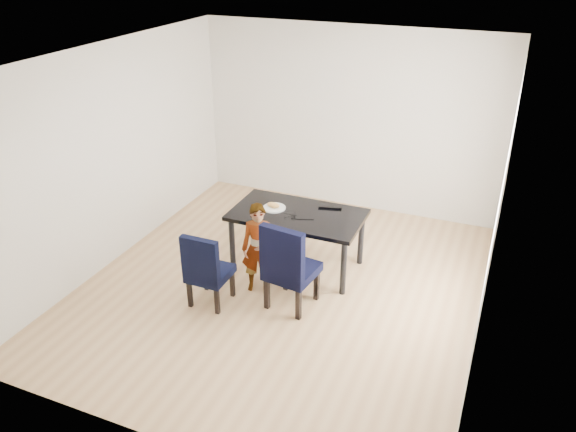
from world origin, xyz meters
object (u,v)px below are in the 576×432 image
at_px(plate, 274,208).
at_px(dining_table, 297,240).
at_px(chair_right, 292,264).
at_px(child, 259,248).
at_px(chair_left, 210,267).
at_px(laptop, 330,205).

bearing_deg(plate, dining_table, -1.54).
bearing_deg(dining_table, plate, 178.46).
bearing_deg(dining_table, chair_right, -72.36).
bearing_deg(plate, child, -81.88).
relative_size(dining_table, chair_left, 1.75).
bearing_deg(dining_table, chair_left, -119.74).
bearing_deg(dining_table, laptop, 49.03).
bearing_deg(chair_left, chair_right, 19.35).
bearing_deg(chair_right, plate, 132.90).
relative_size(chair_right, plate, 3.76).
height_order(chair_right, child, child).
xyz_separation_m(chair_left, chair_right, (0.87, 0.31, 0.08)).
relative_size(chair_left, plate, 3.22).
distance_m(child, laptop, 1.15).
bearing_deg(child, chair_left, -151.36).
xyz_separation_m(dining_table, chair_right, (0.25, -0.78, 0.16)).
xyz_separation_m(child, laptop, (0.52, 1.00, 0.21)).
relative_size(child, laptop, 3.83).
bearing_deg(laptop, dining_table, 35.46).
distance_m(chair_left, plate, 1.18).
distance_m(chair_left, chair_right, 0.93).
height_order(chair_left, plate, chair_left).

